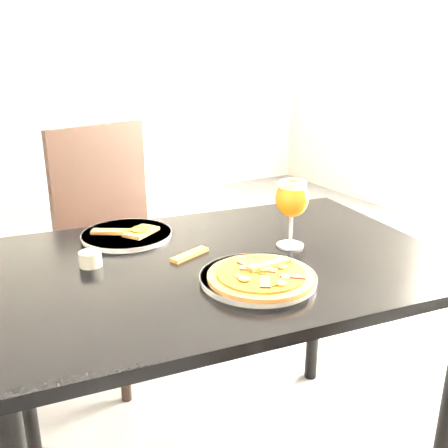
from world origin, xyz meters
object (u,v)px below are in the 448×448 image
chair_far (121,238)px  beer_glass (292,199)px  dining_table (220,289)px  pizza (261,275)px

chair_far → beer_glass: 0.92m
dining_table → chair_far: (-0.02, 0.81, -0.11)m
dining_table → pizza: pizza is taller
dining_table → beer_glass: (0.22, -0.02, 0.23)m
beer_glass → chair_far: bearing=106.1°
pizza → beer_glass: size_ratio=1.31×
chair_far → pizza: bearing=-103.0°
dining_table → beer_glass: beer_glass is taller
chair_far → dining_table: bearing=-103.3°
pizza → beer_glass: beer_glass is taller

